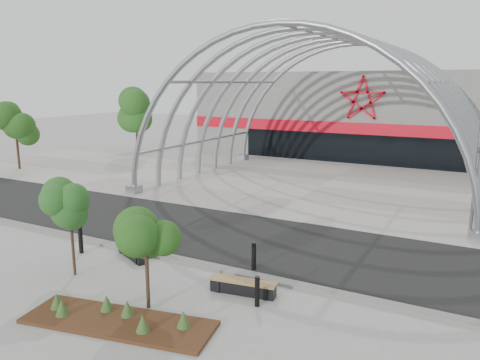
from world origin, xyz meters
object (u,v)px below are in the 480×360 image
at_px(signal_pole, 476,179).
at_px(street_tree_1, 145,230).
at_px(bench_1, 243,287).
at_px(bollard_2, 167,240).
at_px(bench_0, 132,253).
at_px(street_tree_0, 70,213).

bearing_deg(signal_pole, street_tree_1, -125.53).
xyz_separation_m(street_tree_1, bench_1, (2.18, 2.32, -2.36)).
bearing_deg(bollard_2, bench_0, -119.15).
bearing_deg(bench_0, street_tree_0, -107.17).
bearing_deg(signal_pole, street_tree_0, -138.24).
distance_m(bench_1, bollard_2, 5.25).
distance_m(street_tree_0, bollard_2, 4.45).
bearing_deg(bollard_2, bench_1, -23.85).
relative_size(bench_1, bollard_2, 2.59).
distance_m(street_tree_0, bench_0, 3.31).
distance_m(street_tree_0, street_tree_1, 4.17).
distance_m(street_tree_1, bench_1, 3.96).
bearing_deg(bollard_2, street_tree_0, -111.78).
relative_size(street_tree_0, street_tree_1, 0.93).
height_order(street_tree_0, street_tree_1, street_tree_1).
relative_size(street_tree_1, bollard_2, 3.96).
relative_size(street_tree_0, bench_1, 1.42).
distance_m(signal_pole, street_tree_1, 14.89).
bearing_deg(street_tree_1, street_tree_0, 169.91).
distance_m(street_tree_1, bollard_2, 5.58).
relative_size(signal_pole, bench_0, 2.63).
bearing_deg(bench_0, street_tree_1, -42.54).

